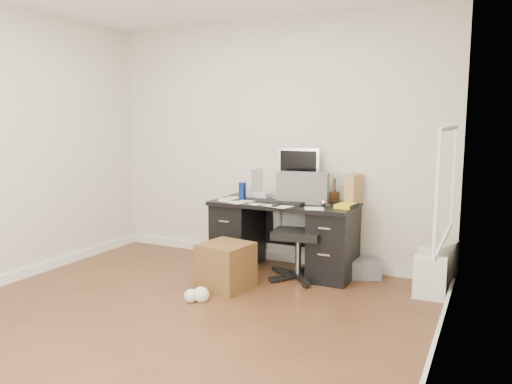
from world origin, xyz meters
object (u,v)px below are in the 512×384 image
keyboard (281,202)px  office_chair (298,227)px  lcd_monitor (299,174)px  pc_tower (438,267)px  desk (284,234)px  wicker_basket (226,266)px

keyboard → office_chair: size_ratio=0.45×
keyboard → office_chair: 0.32m
lcd_monitor → pc_tower: bearing=-10.8°
desk → office_chair: office_chair is taller
lcd_monitor → office_chair: (0.15, -0.38, -0.50)m
keyboard → wicker_basket: keyboard is taller
keyboard → wicker_basket: 0.88m
office_chair → desk: bearing=133.8°
pc_tower → wicker_basket: bearing=-138.2°
desk → lcd_monitor: (0.08, 0.20, 0.63)m
office_chair → pc_tower: (1.31, 0.25, -0.31)m
lcd_monitor → wicker_basket: (-0.37, -0.94, -0.81)m
keyboard → lcd_monitor: bearing=78.9°
office_chair → wicker_basket: (-0.52, -0.57, -0.32)m
pc_tower → keyboard: bearing=-154.8°
lcd_monitor → pc_tower: size_ratio=1.24×
desk → wicker_basket: bearing=-111.1°
desk → pc_tower: bearing=2.6°
lcd_monitor → pc_tower: (1.46, -0.13, -0.80)m
wicker_basket → desk: bearing=68.9°
keyboard → office_chair: office_chair is taller
desk → office_chair: size_ratio=1.40×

